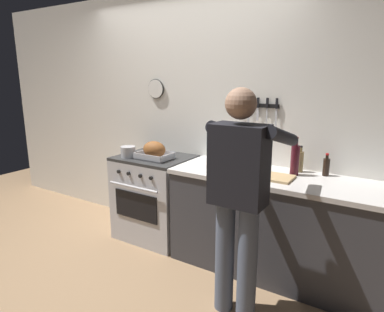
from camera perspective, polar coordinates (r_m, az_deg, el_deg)
ground_plane at (r=3.15m, az=-14.51°, el=-20.50°), size 8.00×8.00×0.00m
wall_back at (r=3.69m, az=-0.32°, el=6.67°), size 6.00×0.13×2.60m
counter_block at (r=3.11m, az=15.28°, el=-11.43°), size 2.03×0.65×0.90m
stove at (r=3.73m, az=-6.19°, el=-6.82°), size 0.76×0.67×0.90m
person_cook at (r=2.40m, az=7.93°, el=-5.75°), size 0.51×0.63×1.66m
roasting_pan at (r=3.48m, az=-6.34°, el=0.86°), size 0.35×0.26×0.18m
saucepan at (r=3.59m, az=-10.64°, el=0.68°), size 0.15×0.15×0.11m
cutting_board at (r=2.92m, az=13.07°, el=-3.36°), size 0.36×0.24×0.02m
bottle_dish_soap at (r=3.44m, az=3.55°, el=0.95°), size 0.07×0.07×0.22m
bottle_wine_red at (r=3.01m, az=16.87°, el=-0.53°), size 0.07×0.07×0.33m
bottle_vinegar at (r=3.13m, az=17.62°, el=-0.81°), size 0.06×0.06×0.24m
bottle_hot_sauce at (r=3.23m, az=3.46°, el=-0.25°), size 0.05×0.05×0.17m
bottle_soy_sauce at (r=3.09m, az=21.57°, el=-1.65°), size 0.05×0.05×0.20m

